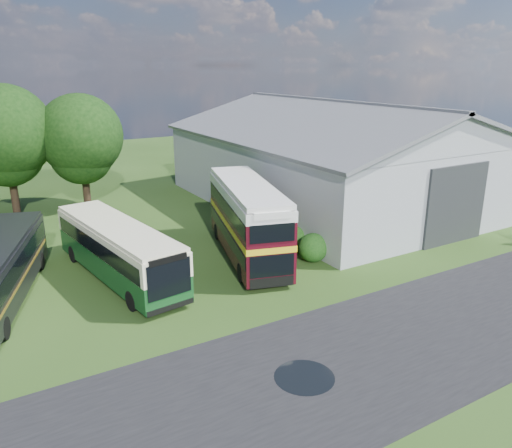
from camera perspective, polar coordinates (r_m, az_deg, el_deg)
ground at (r=21.68m, az=4.07°, el=-12.05°), size 120.00×120.00×0.00m
asphalt_road at (r=21.47m, az=15.58°, el=-13.05°), size 60.00×8.00×0.02m
puddle at (r=18.88m, az=5.54°, el=-17.07°), size 2.20×2.20×0.01m
storage_shed at (r=41.19m, az=8.85°, el=8.29°), size 18.80×24.80×8.15m
tree_mid at (r=40.55m, az=-26.75°, el=9.37°), size 6.80×6.80×9.60m
tree_right_a at (r=40.29m, az=-19.40°, el=9.49°), size 6.26×6.26×8.83m
shrub_front at (r=29.05m, az=6.48°, el=-4.13°), size 1.70×1.70×1.70m
shrub_mid at (r=30.55m, az=4.23°, el=-2.95°), size 1.60×1.60×1.60m
shrub_back at (r=32.11m, az=2.20°, el=-1.87°), size 1.80×1.80×1.80m
bus_green_single at (r=26.90m, az=-15.47°, el=-2.89°), size 3.99×11.04×2.98m
bus_maroon_double at (r=28.73m, az=-0.99°, el=0.37°), size 5.35×10.55×4.40m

